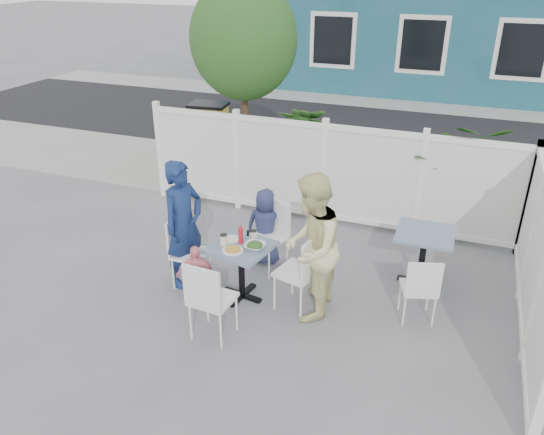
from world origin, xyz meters
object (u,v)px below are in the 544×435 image
(chair_left, at_px, (185,246))
(boy, at_px, (265,227))
(chair_right, at_px, (303,267))
(utility_cabinet, at_px, (210,137))
(chair_back, at_px, (272,230))
(woman, at_px, (311,248))
(main_table, at_px, (241,258))
(man, at_px, (184,224))
(toddler, at_px, (196,276))
(chair_near, at_px, (208,296))
(spare_table, at_px, (424,244))

(chair_left, relative_size, boy, 0.86)
(chair_right, bearing_deg, utility_cabinet, 53.23)
(chair_back, distance_m, woman, 1.19)
(main_table, height_order, man, man)
(chair_right, height_order, toddler, chair_right)
(chair_near, bearing_deg, toddler, 133.90)
(utility_cabinet, height_order, spare_table, utility_cabinet)
(toddler, bearing_deg, chair_right, -10.16)
(spare_table, bearing_deg, woman, -135.97)
(utility_cabinet, distance_m, woman, 5.20)
(utility_cabinet, bearing_deg, woman, -57.58)
(chair_right, xyz_separation_m, toddler, (-1.23, -0.35, -0.18))
(spare_table, xyz_separation_m, toddler, (-2.47, -1.44, -0.17))
(utility_cabinet, distance_m, chair_near, 5.44)
(main_table, xyz_separation_m, boy, (-0.04, 0.90, -0.02))
(spare_table, relative_size, man, 0.45)
(main_table, relative_size, man, 0.48)
(woman, xyz_separation_m, toddler, (-1.31, -0.33, -0.47))
(main_table, bearing_deg, chair_back, 83.92)
(man, xyz_separation_m, woman, (1.67, -0.08, 0.04))
(spare_table, xyz_separation_m, chair_back, (-1.93, -0.28, -0.03))
(utility_cabinet, xyz_separation_m, chair_back, (2.53, -3.17, -0.07))
(chair_right, bearing_deg, main_table, 105.23)
(main_table, xyz_separation_m, chair_right, (0.78, 0.01, 0.03))
(chair_near, distance_m, man, 1.27)
(chair_left, bearing_deg, main_table, 89.14)
(main_table, bearing_deg, spare_table, 28.62)
(chair_near, xyz_separation_m, toddler, (-0.45, 0.53, -0.16))
(man, height_order, boy, man)
(man, bearing_deg, spare_table, -53.68)
(chair_left, height_order, boy, boy)
(chair_left, distance_m, woman, 1.69)
(utility_cabinet, relative_size, boy, 1.14)
(utility_cabinet, height_order, woman, woman)
(spare_table, relative_size, woman, 0.42)
(utility_cabinet, height_order, chair_right, utility_cabinet)
(man, height_order, toddler, man)
(chair_right, relative_size, man, 0.61)
(utility_cabinet, distance_m, chair_left, 4.30)
(chair_left, relative_size, toddler, 1.16)
(chair_left, bearing_deg, chair_back, 133.40)
(chair_right, height_order, man, man)
(chair_right, height_order, boy, boy)
(chair_right, distance_m, woman, 0.30)
(chair_near, relative_size, boy, 0.90)
(spare_table, xyz_separation_m, woman, (-1.15, -1.12, 0.30))
(chair_back, xyz_separation_m, man, (-0.89, -0.75, 0.28))
(chair_left, height_order, chair_back, chair_back)
(boy, bearing_deg, utility_cabinet, -61.13)
(main_table, distance_m, spare_table, 2.30)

